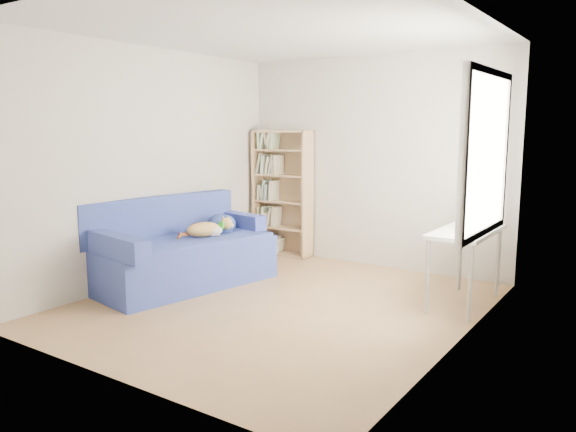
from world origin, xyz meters
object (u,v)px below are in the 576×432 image
object	(u,v)px
sofa	(182,253)
desk	(466,238)
pen_cup	(465,222)
bookshelf	(282,198)

from	to	relation	value
sofa	desk	bearing A→B (deg)	30.54
pen_cup	bookshelf	bearing A→B (deg)	164.99
desk	bookshelf	bearing A→B (deg)	163.11
desk	pen_cup	size ratio (longest dim) A/B	7.26
sofa	desk	xyz separation A→B (m)	(2.80, 1.02, 0.30)
pen_cup	sofa	bearing A→B (deg)	-157.53
sofa	bookshelf	distance (m)	1.90
sofa	bookshelf	size ratio (longest dim) A/B	1.25
sofa	desk	size ratio (longest dim) A/B	1.96
sofa	pen_cup	size ratio (longest dim) A/B	14.25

